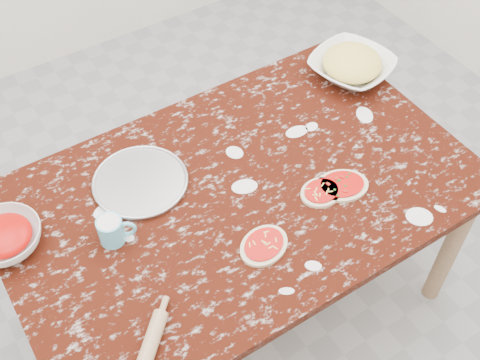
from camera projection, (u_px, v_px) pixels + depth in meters
name	position (u px, v px, depth m)	size (l,w,h in m)	color
ground	(240.00, 299.00, 2.63)	(4.00, 4.00, 0.00)	gray
worktable	(240.00, 204.00, 2.12)	(1.60, 1.00, 0.75)	black
pizza_tray	(140.00, 182.00, 2.07)	(0.32, 0.32, 0.01)	#B2B2B7
sauce_bowl	(5.00, 238.00, 1.88)	(0.23, 0.23, 0.07)	white
cheese_bowl	(351.00, 67.00, 2.42)	(0.31, 0.31, 0.08)	white
flour_mug	(112.00, 230.00, 1.89)	(0.12, 0.08, 0.10)	#61C0E0
pizza_left	(264.00, 245.00, 1.90)	(0.20, 0.18, 0.02)	beige
pizza_mid	(321.00, 192.00, 2.04)	(0.15, 0.13, 0.02)	beige
pizza_right	(342.00, 185.00, 2.06)	(0.22, 0.19, 0.02)	beige
rolling_pin	(149.00, 349.00, 1.66)	(0.04, 0.04, 0.22)	tan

